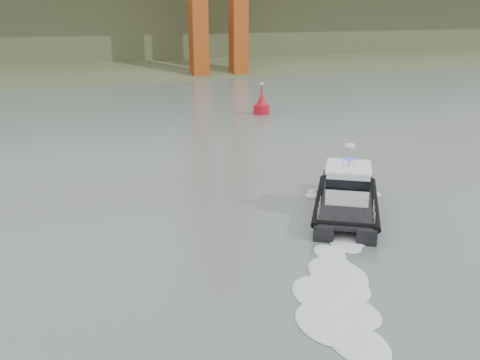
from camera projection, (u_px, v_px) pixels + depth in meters
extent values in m
plane|color=#505F5A|center=(290.00, 251.00, 29.67)|extent=(400.00, 400.00, 0.00)
cube|color=#42512E|center=(93.00, 72.00, 111.18)|extent=(500.00, 44.72, 16.25)
cube|color=#42512E|center=(77.00, 36.00, 134.13)|extent=(500.00, 70.00, 18.00)
cube|color=#42512E|center=(68.00, 14.00, 154.74)|extent=(500.00, 60.00, 16.00)
cube|color=black|center=(327.00, 207.00, 35.23)|extent=(6.35, 8.92, 1.08)
cube|color=black|center=(365.00, 209.00, 34.76)|extent=(6.35, 8.92, 1.08)
cube|color=black|center=(346.00, 204.00, 34.44)|extent=(7.65, 9.11, 0.22)
cube|color=white|center=(348.00, 183.00, 34.93)|extent=(4.02, 4.18, 2.06)
cube|color=black|center=(348.00, 178.00, 34.81)|extent=(4.09, 4.25, 0.67)
cube|color=white|center=(349.00, 167.00, 34.59)|extent=(4.26, 4.42, 0.14)
cylinder|color=#95989D|center=(349.00, 157.00, 34.11)|extent=(0.14, 0.14, 1.62)
cylinder|color=white|center=(350.00, 146.00, 33.87)|extent=(0.63, 0.63, 0.16)
cylinder|color=#AC0B1B|center=(261.00, 110.00, 67.66)|extent=(2.02, 2.02, 1.34)
cone|color=#AC0B1B|center=(262.00, 100.00, 67.24)|extent=(1.57, 1.57, 2.02)
cylinder|color=#AC0B1B|center=(262.00, 89.00, 66.83)|extent=(0.18, 0.18, 1.12)
sphere|color=#E5D87F|center=(262.00, 84.00, 66.62)|extent=(0.34, 0.34, 0.34)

